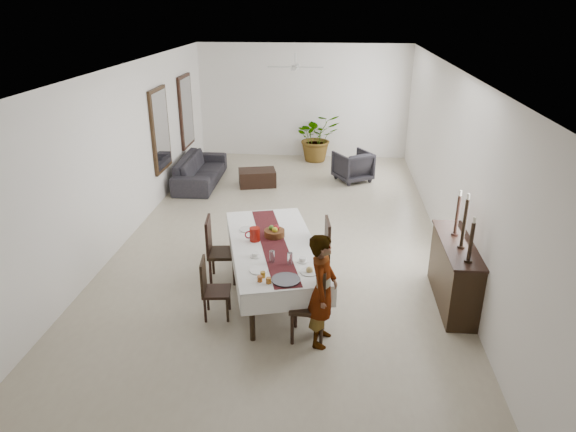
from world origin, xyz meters
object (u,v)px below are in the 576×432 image
Objects in this scene: sideboard_body at (454,274)px; dining_table_top at (274,246)px; red_pitcher at (255,234)px; woman at (323,290)px; sofa at (200,170)px.

dining_table_top is at bearing 177.92° from sideboard_body.
woman reaches higher than red_pitcher.
sofa is (-2.15, 4.95, -0.59)m from red_pitcher.
sideboard_body is 7.30m from sofa.
red_pitcher is 1.73m from woman.
woman reaches higher than sideboard_body.
red_pitcher is 0.09× the size of sofa.
red_pitcher is (-0.30, 0.09, 0.15)m from dining_table_top.
red_pitcher is at bearing 149.04° from dining_table_top.
sofa is (-3.24, 6.29, -0.45)m from woman.
sofa is (-5.18, 5.13, -0.15)m from sideboard_body.
woman reaches higher than dining_table_top.
red_pitcher is at bearing -157.45° from sofa.
dining_table_top is 5.62m from sofa.
woman is (0.79, -1.25, 0.01)m from dining_table_top.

